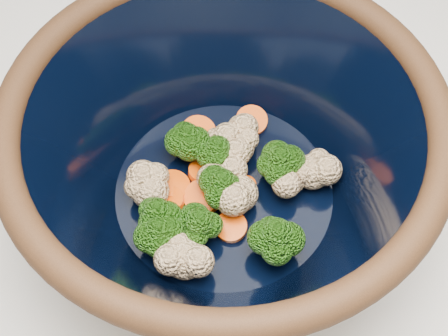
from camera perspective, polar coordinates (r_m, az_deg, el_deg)
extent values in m
cube|color=white|center=(1.00, 2.99, -14.70)|extent=(1.20, 1.20, 0.90)
cylinder|color=black|center=(0.57, 0.00, -3.47)|extent=(0.20, 0.20, 0.01)
torus|color=black|center=(0.46, 0.00, 4.78)|extent=(0.34, 0.34, 0.02)
cylinder|color=black|center=(0.55, 0.00, -2.15)|extent=(0.19, 0.19, 0.00)
cylinder|color=#608442|center=(0.55, -0.54, 0.51)|extent=(0.01, 0.01, 0.02)
ellipsoid|color=#306112|center=(0.53, -0.56, 1.70)|extent=(0.03, 0.03, 0.03)
cylinder|color=#608442|center=(0.53, -0.16, -2.60)|extent=(0.01, 0.01, 0.02)
ellipsoid|color=#306112|center=(0.51, -0.16, -1.42)|extent=(0.04, 0.04, 0.03)
cylinder|color=#608442|center=(0.51, 4.64, -7.36)|extent=(0.01, 0.01, 0.02)
ellipsoid|color=#306112|center=(0.49, 4.83, -6.16)|extent=(0.04, 0.04, 0.03)
cylinder|color=#608442|center=(0.52, -5.95, -5.15)|extent=(0.01, 0.01, 0.02)
ellipsoid|color=#306112|center=(0.50, -6.15, -4.06)|extent=(0.04, 0.04, 0.03)
cylinder|color=#608442|center=(0.51, -5.82, -6.85)|extent=(0.01, 0.01, 0.02)
ellipsoid|color=#306112|center=(0.50, -6.02, -5.82)|extent=(0.03, 0.03, 0.03)
cylinder|color=#608442|center=(0.55, 4.97, -0.55)|extent=(0.01, 0.01, 0.02)
ellipsoid|color=#306112|center=(0.53, 5.13, 0.69)|extent=(0.04, 0.04, 0.03)
cylinder|color=#608442|center=(0.56, -3.26, 1.70)|extent=(0.01, 0.01, 0.02)
ellipsoid|color=#306112|center=(0.54, -3.36, 2.89)|extent=(0.03, 0.03, 0.03)
cylinder|color=#608442|center=(0.51, -2.17, -6.11)|extent=(0.01, 0.01, 0.02)
ellipsoid|color=#306112|center=(0.50, -2.24, -5.02)|extent=(0.04, 0.04, 0.03)
sphere|color=beige|center=(0.54, 8.08, -0.35)|extent=(0.03, 0.03, 0.03)
sphere|color=beige|center=(0.50, -3.58, -8.31)|extent=(0.03, 0.03, 0.03)
sphere|color=beige|center=(0.53, -6.74, -2.09)|extent=(0.03, 0.03, 0.03)
sphere|color=beige|center=(0.56, 0.25, 2.42)|extent=(0.03, 0.03, 0.03)
sphere|color=beige|center=(0.55, 1.23, 1.92)|extent=(0.03, 0.03, 0.03)
sphere|color=beige|center=(0.53, 0.10, -1.23)|extent=(0.03, 0.03, 0.03)
sphere|color=beige|center=(0.56, 1.12, 2.70)|extent=(0.03, 0.03, 0.03)
sphere|color=beige|center=(0.53, -0.26, -1.92)|extent=(0.03, 0.03, 0.03)
sphere|color=beige|center=(0.52, 1.44, -2.35)|extent=(0.03, 0.03, 0.03)
sphere|color=beige|center=(0.54, 5.97, -0.94)|extent=(0.03, 0.03, 0.03)
sphere|color=beige|center=(0.54, 0.50, 0.91)|extent=(0.03, 0.03, 0.03)
cylinder|color=#F44D0A|center=(0.54, -4.66, -1.55)|extent=(0.03, 0.03, 0.01)
cylinder|color=#F44D0A|center=(0.55, -1.97, -0.36)|extent=(0.03, 0.03, 0.01)
cylinder|color=#F44D0A|center=(0.54, 1.62, -1.81)|extent=(0.03, 0.03, 0.01)
cylinder|color=#F44D0A|center=(0.54, -5.12, -3.03)|extent=(0.03, 0.03, 0.01)
cylinder|color=#F44D0A|center=(0.58, 2.53, 4.35)|extent=(0.03, 0.03, 0.01)
cylinder|color=#F44D0A|center=(0.54, -1.96, -2.68)|extent=(0.03, 0.03, 0.01)
cylinder|color=#F44D0A|center=(0.52, 0.66, -5.39)|extent=(0.03, 0.03, 0.01)
cylinder|color=#F44D0A|center=(0.57, -2.35, 3.33)|extent=(0.03, 0.03, 0.01)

